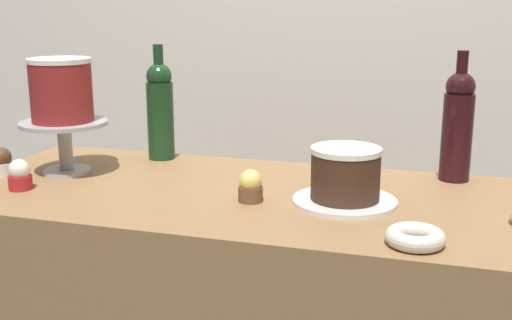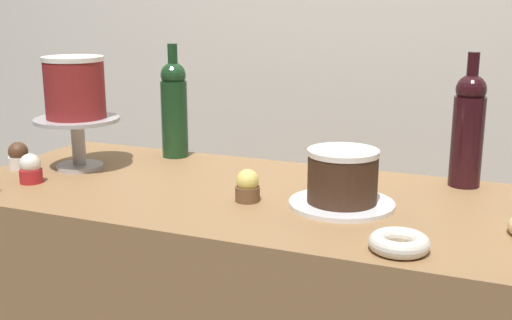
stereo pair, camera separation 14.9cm
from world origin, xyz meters
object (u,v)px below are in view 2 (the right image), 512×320
at_px(wine_bottle_dark_red, 468,128).
at_px(cupcake_lemon, 247,186).
at_px(chocolate_round_cake, 343,176).
at_px(wine_bottle_green, 174,107).
at_px(cake_stand_pedestal, 78,134).
at_px(cupcake_chocolate, 19,156).
at_px(cupcake_vanilla, 31,169).
at_px(donut_sugar, 399,243).
at_px(white_layer_cake, 75,87).

height_order(wine_bottle_dark_red, cupcake_lemon, wine_bottle_dark_red).
bearing_deg(chocolate_round_cake, wine_bottle_green, 154.90).
xyz_separation_m(cake_stand_pedestal, chocolate_round_cake, (0.74, -0.04, -0.03)).
height_order(chocolate_round_cake, cupcake_chocolate, chocolate_round_cake).
bearing_deg(wine_bottle_dark_red, cake_stand_pedestal, -166.79).
distance_m(chocolate_round_cake, wine_bottle_green, 0.64).
relative_size(cupcake_vanilla, donut_sugar, 0.66).
bearing_deg(wine_bottle_green, cupcake_vanilla, -116.62).
xyz_separation_m(cupcake_lemon, donut_sugar, (0.37, -0.17, -0.02)).
distance_m(wine_bottle_green, cupcake_chocolate, 0.44).
height_order(cake_stand_pedestal, cupcake_vanilla, cake_stand_pedestal).
bearing_deg(cake_stand_pedestal, wine_bottle_green, 53.14).
height_order(white_layer_cake, cupcake_vanilla, white_layer_cake).
distance_m(chocolate_round_cake, cupcake_lemon, 0.21).
bearing_deg(donut_sugar, chocolate_round_cake, 127.41).
bearing_deg(cupcake_vanilla, donut_sugar, -6.14).
distance_m(white_layer_cake, cupcake_vanilla, 0.25).
bearing_deg(wine_bottle_green, donut_sugar, -33.30).
height_order(wine_bottle_dark_red, cupcake_chocolate, wine_bottle_dark_red).
bearing_deg(cupcake_chocolate, wine_bottle_green, 42.47).
xyz_separation_m(wine_bottle_dark_red, donut_sugar, (-0.07, -0.49, -0.13)).
distance_m(white_layer_cake, wine_bottle_green, 0.29).
height_order(cupcake_chocolate, donut_sugar, cupcake_chocolate).
relative_size(chocolate_round_cake, cupcake_lemon, 2.11).
bearing_deg(cupcake_vanilla, cupcake_chocolate, 142.81).
bearing_deg(chocolate_round_cake, donut_sugar, -52.59).
distance_m(cake_stand_pedestal, wine_bottle_green, 0.28).
xyz_separation_m(cake_stand_pedestal, wine_bottle_green, (0.17, 0.22, 0.05)).
bearing_deg(cupcake_lemon, cupcake_vanilla, -172.99).
relative_size(white_layer_cake, chocolate_round_cake, 1.03).
bearing_deg(cupcake_lemon, white_layer_cake, 170.27).
xyz_separation_m(wine_bottle_green, cupcake_lemon, (0.37, -0.32, -0.11)).
relative_size(white_layer_cake, cupcake_vanilla, 2.18).
xyz_separation_m(white_layer_cake, cupcake_vanilla, (-0.02, -0.16, -0.19)).
bearing_deg(white_layer_cake, cake_stand_pedestal, 176.42).
distance_m(wine_bottle_green, cupcake_lemon, 0.50).
distance_m(white_layer_cake, donut_sugar, 0.97).
bearing_deg(donut_sugar, wine_bottle_dark_red, 82.04).
height_order(cake_stand_pedestal, donut_sugar, cake_stand_pedestal).
bearing_deg(wine_bottle_dark_red, cupcake_chocolate, -165.30).
xyz_separation_m(wine_bottle_dark_red, cupcake_lemon, (-0.44, -0.32, -0.11)).
height_order(white_layer_cake, cupcake_lemon, white_layer_cake).
relative_size(white_layer_cake, donut_sugar, 1.45).
xyz_separation_m(chocolate_round_cake, cupcake_lemon, (-0.21, -0.05, -0.03)).
distance_m(wine_bottle_green, wine_bottle_dark_red, 0.81).
relative_size(cupcake_vanilla, cupcake_chocolate, 1.00).
height_order(cake_stand_pedestal, wine_bottle_dark_red, wine_bottle_dark_red).
xyz_separation_m(wine_bottle_dark_red, cupcake_vanilla, (-1.00, -0.39, -0.11)).
distance_m(wine_bottle_dark_red, cupcake_lemon, 0.56).
distance_m(cake_stand_pedestal, white_layer_cake, 0.13).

